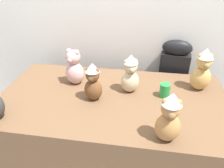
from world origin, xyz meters
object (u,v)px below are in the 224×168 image
teddy_bear_chestnut (93,82)px  instrument_case (171,87)px  party_cup_green (165,90)px  display_table (112,133)px  teddy_bear_honey (202,70)px  teddy_bear_caramel (169,118)px  teddy_bear_blush (74,68)px  teddy_bear_sand (130,74)px

teddy_bear_chestnut → instrument_case: bearing=50.2°
instrument_case → party_cup_green: 0.62m
display_table → teddy_bear_honey: 0.91m
teddy_bear_caramel → teddy_bear_blush: (-0.74, 0.56, -0.01)m
instrument_case → teddy_bear_caramel: 1.09m
teddy_bear_honey → teddy_bear_chestnut: bearing=-172.1°
teddy_bear_chestnut → teddy_bear_sand: bearing=36.0°
teddy_bear_honey → teddy_bear_sand: bearing=-178.4°
teddy_bear_caramel → display_table: bearing=133.6°
instrument_case → teddy_bear_blush: (-0.88, -0.45, 0.37)m
teddy_bear_blush → party_cup_green: size_ratio=2.84×
display_table → teddy_bear_caramel: teddy_bear_caramel is taller
teddy_bear_chestnut → teddy_bear_caramel: size_ratio=0.93×
teddy_bear_chestnut → teddy_bear_honey: 0.87m
party_cup_green → display_table: bearing=-169.0°
teddy_bear_chestnut → teddy_bear_sand: 0.31m
instrument_case → teddy_bear_chestnut: (-0.66, -0.67, 0.37)m
teddy_bear_chestnut → teddy_bear_caramel: (0.53, -0.35, 0.01)m
teddy_bear_honey → party_cup_green: teddy_bear_honey is taller
teddy_bear_honey → teddy_bear_blush: (-1.04, -0.07, -0.03)m
teddy_bear_caramel → teddy_bear_sand: 0.57m
teddy_bear_blush → teddy_bear_honey: bearing=18.4°
teddy_bear_chestnut → teddy_bear_honey: size_ratio=0.85×
instrument_case → party_cup_green: size_ratio=9.36×
teddy_bear_honey → teddy_bear_sand: size_ratio=1.11×
teddy_bear_chestnut → teddy_bear_blush: bearing=139.5°
instrument_case → teddy_bear_caramel: teddy_bear_caramel is taller
teddy_bear_caramel → party_cup_green: bearing=87.2°
teddy_bear_sand → party_cup_green: (0.27, -0.03, -0.10)m
teddy_bear_caramel → teddy_bear_sand: teddy_bear_caramel is taller
teddy_bear_chestnut → teddy_bear_caramel: teddy_bear_caramel is taller
teddy_bear_chestnut → teddy_bear_sand: teddy_bear_sand is taller
display_table → teddy_bear_sand: size_ratio=5.59×
teddy_bear_chestnut → teddy_bear_honey: (0.82, 0.28, 0.03)m
display_table → teddy_bear_blush: (-0.35, 0.17, 0.52)m
display_table → teddy_bear_sand: (0.13, 0.11, 0.53)m
teddy_bear_sand → teddy_bear_chestnut: bearing=-167.4°
teddy_bear_chestnut → teddy_bear_caramel: 0.63m
teddy_bear_honey → display_table: bearing=-172.0°
display_table → teddy_bear_blush: 0.65m
instrument_case → teddy_bear_chestnut: teddy_bear_chestnut is taller
display_table → instrument_case: bearing=49.6°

